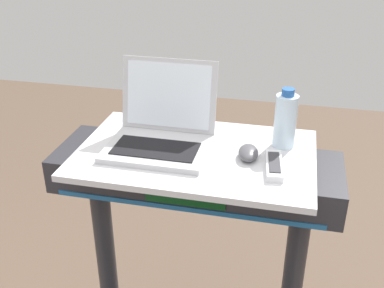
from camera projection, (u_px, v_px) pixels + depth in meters
name	position (u px, v px, depth m)	size (l,w,h in m)	color
desk_board	(196.00, 154.00, 1.43)	(0.73, 0.47, 0.02)	silver
laptop	(161.00, 130.00, 1.45)	(0.31, 0.29, 0.25)	#B7B7BC
computer_mouse	(248.00, 153.00, 1.38)	(0.06, 0.10, 0.03)	#4C4C51
water_bottle	(285.00, 120.00, 1.42)	(0.07, 0.07, 0.19)	silver
tv_remote	(274.00, 165.00, 1.33)	(0.06, 0.16, 0.02)	silver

